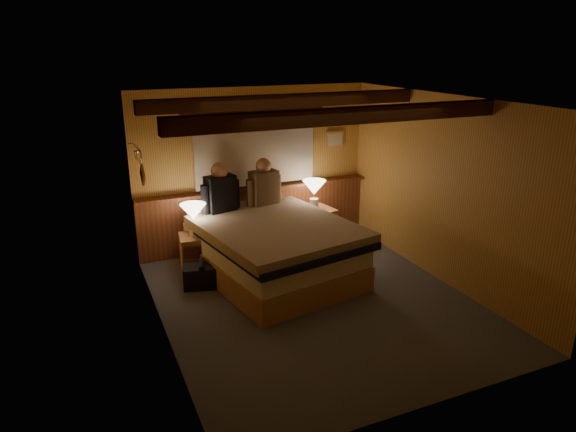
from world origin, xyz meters
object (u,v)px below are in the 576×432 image
nightstand_left (198,253)px  person_right (264,185)px  person_left (220,191)px  nightstand_right (315,228)px  duffel_bag (202,276)px  bed (273,249)px  lamp_left (193,214)px  lamp_right (314,189)px

nightstand_left → person_right: person_right is taller
person_left → nightstand_right: bearing=-13.0°
nightstand_left → person_right: size_ratio=0.74×
nightstand_left → duffel_bag: size_ratio=0.98×
duffel_bag → bed: bearing=9.3°
duffel_bag → nightstand_right: bearing=33.1°
nightstand_right → person_right: (-0.80, 0.06, 0.75)m
nightstand_right → duffel_bag: bearing=-169.4°
nightstand_right → duffel_bag: size_ratio=1.14×
nightstand_left → bed: bearing=-25.4°
bed → lamp_left: bearing=138.9°
lamp_right → duffel_bag: size_ratio=0.85×
lamp_right → person_right: size_ratio=0.65×
bed → lamp_left: size_ratio=5.58×
person_right → bed: bearing=-115.5°
bed → person_left: size_ratio=3.49×
lamp_left → duffel_bag: bearing=-94.5°
bed → person_right: (0.19, 0.82, 0.64)m
lamp_left → person_left: bearing=24.3°
nightstand_right → lamp_left: size_ratio=1.35×
nightstand_right → person_right: bearing=166.8°
lamp_right → duffel_bag: 2.17m
person_right → duffel_bag: bearing=-159.3°
person_right → nightstand_left: bearing=-179.0°
nightstand_left → nightstand_right: (1.87, 0.20, 0.04)m
lamp_right → person_left: bearing=-179.9°
person_left → duffel_bag: 1.22m
nightstand_left → person_left: (0.40, 0.19, 0.79)m
lamp_right → person_left: size_ratio=0.63×
nightstand_left → lamp_right: 1.96m
nightstand_right → lamp_left: lamp_left is taller
lamp_left → lamp_right: bearing=6.1°
person_left → lamp_left: bearing=-169.1°
nightstand_left → lamp_right: bearing=13.2°
duffel_bag → person_right: bearing=46.9°
nightstand_left → person_left: bearing=32.2°
bed → lamp_right: bearing=28.0°
nightstand_right → person_left: person_left is taller
bed → lamp_right: (0.96, 0.75, 0.51)m
nightstand_right → lamp_right: (-0.03, -0.01, 0.62)m
bed → lamp_right: lamp_right is taller
bed → nightstand_left: 1.05m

